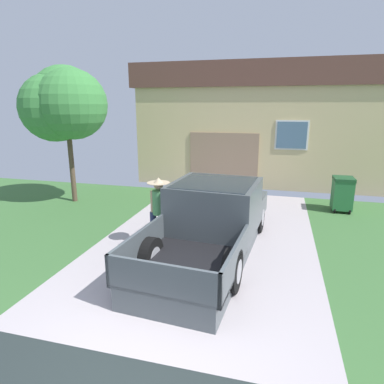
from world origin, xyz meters
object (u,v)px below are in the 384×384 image
(person_with_hat, at_px, (159,208))
(house_with_garage, at_px, (267,122))
(handbag, at_px, (159,245))
(wheeled_trash_bin, at_px, (342,193))
(front_yard_tree, at_px, (64,104))
(pickup_truck, at_px, (213,220))

(person_with_hat, bearing_deg, house_with_garage, 87.05)
(handbag, xyz_separation_m, wheeled_trash_bin, (4.60, 4.29, 0.48))
(house_with_garage, bearing_deg, handbag, -101.43)
(front_yard_tree, xyz_separation_m, wheeled_trash_bin, (8.96, 1.23, -2.74))
(house_with_garage, xyz_separation_m, front_yard_tree, (-6.29, -6.45, 0.82))
(wheeled_trash_bin, bearing_deg, house_with_garage, 117.16)
(person_with_hat, distance_m, handbag, 0.88)
(handbag, relative_size, wheeled_trash_bin, 0.36)
(handbag, distance_m, wheeled_trash_bin, 6.31)
(pickup_truck, bearing_deg, handbag, -155.25)
(person_with_hat, distance_m, front_yard_tree, 5.66)
(pickup_truck, distance_m, handbag, 1.40)
(front_yard_tree, distance_m, wheeled_trash_bin, 9.45)
(handbag, xyz_separation_m, front_yard_tree, (-4.36, 3.07, 3.22))
(person_with_hat, bearing_deg, handbag, -65.28)
(pickup_truck, bearing_deg, wheeled_trash_bin, 53.11)
(front_yard_tree, bearing_deg, wheeled_trash_bin, 7.80)
(handbag, distance_m, front_yard_tree, 6.23)
(pickup_truck, xyz_separation_m, house_with_garage, (0.73, 9.07, 1.82))
(house_with_garage, bearing_deg, pickup_truck, -94.57)
(handbag, xyz_separation_m, house_with_garage, (1.92, 9.52, 2.40))
(person_with_hat, xyz_separation_m, wheeled_trash_bin, (4.67, 4.05, -0.36))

